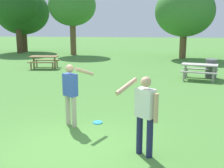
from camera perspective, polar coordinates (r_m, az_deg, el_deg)
The scene contains 11 objects.
ground_plane at distance 6.23m, azimuth -8.91°, elevation -12.95°, with size 120.00×120.00×0.00m, color #4C8438.
person_thrower at distance 7.26m, azimuth -8.50°, elevation -1.30°, with size 0.83×0.52×1.64m.
person_catcher at distance 5.54m, azimuth 6.77°, elevation -5.42°, with size 0.83×0.52×1.64m.
frisbee at distance 7.65m, azimuth -3.00°, elevation -7.92°, with size 0.27×0.27×0.03m, color #2D9EDB.
picnic_table_near at distance 14.25m, azimuth 17.58°, elevation 3.11°, with size 1.99×1.78×0.77m.
picnic_table_far at distance 17.77m, azimuth -13.82°, elevation 4.96°, with size 1.85×1.60×0.77m.
trash_can_beside_table at distance 14.94m, azimuth 19.77°, elevation 3.04°, with size 0.59×0.59×0.96m.
tree_tall_left at distance 29.82m, azimuth -17.98°, elevation 13.92°, with size 5.24×5.24×6.19m.
tree_broad_center at distance 28.47m, azimuth -19.02°, elevation 14.76°, with size 4.20×4.20×6.16m.
tree_far_right at distance 25.73m, azimuth -8.21°, elevation 15.64°, with size 4.21×4.21×6.16m.
tree_slender_mid at distance 23.37m, azimuth 14.76°, elevation 14.25°, with size 4.70×4.70×5.73m.
Camera 1 is at (1.72, -5.39, 2.60)m, focal length 44.33 mm.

